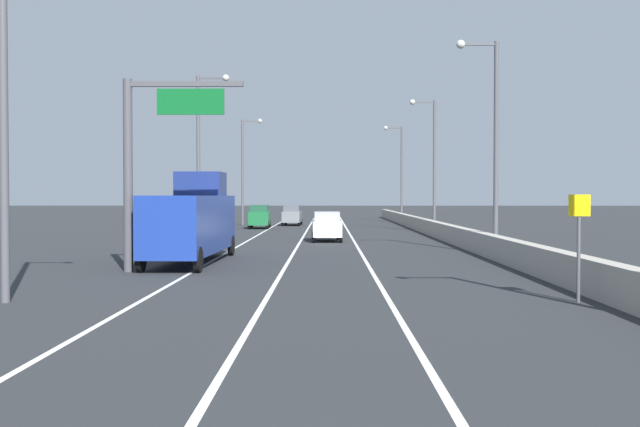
{
  "coord_description": "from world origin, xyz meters",
  "views": [
    {
      "loc": [
        -0.24,
        -5.23,
        2.96
      ],
      "look_at": [
        -0.72,
        42.96,
        1.84
      ],
      "focal_mm": 42.36,
      "sensor_mm": 36.0,
      "label": 1
    }
  ],
  "objects_px": {
    "lamp_post_left_far": "(245,165)",
    "car_green_2": "(260,217)",
    "speed_advisory_sign": "(579,239)",
    "car_white_0": "(327,226)",
    "lamp_post_right_second": "(491,132)",
    "lamp_post_left_near": "(12,80)",
    "box_truck": "(192,221)",
    "lamp_post_right_fourth": "(400,167)",
    "car_gray_1": "(292,215)",
    "lamp_post_right_third": "(431,157)",
    "lamp_post_left_mid": "(202,147)",
    "overhead_sign_gantry": "(147,150)"
  },
  "relations": [
    {
      "from": "lamp_post_left_far",
      "to": "car_green_2",
      "type": "distance_m",
      "value": 9.99
    },
    {
      "from": "speed_advisory_sign",
      "to": "lamp_post_left_far",
      "type": "height_order",
      "value": "lamp_post_left_far"
    },
    {
      "from": "speed_advisory_sign",
      "to": "lamp_post_left_near",
      "type": "height_order",
      "value": "lamp_post_left_near"
    },
    {
      "from": "overhead_sign_gantry",
      "to": "car_white_0",
      "type": "bearing_deg",
      "value": 70.73
    },
    {
      "from": "lamp_post_left_far",
      "to": "car_green_2",
      "type": "xyz_separation_m",
      "value": [
        2.24,
        -8.3,
        -5.1
      ]
    },
    {
      "from": "car_gray_1",
      "to": "car_green_2",
      "type": "height_order",
      "value": "car_green_2"
    },
    {
      "from": "car_white_0",
      "to": "car_gray_1",
      "type": "bearing_deg",
      "value": 97.51
    },
    {
      "from": "lamp_post_left_mid",
      "to": "lamp_post_right_third",
      "type": "bearing_deg",
      "value": 37.37
    },
    {
      "from": "lamp_post_right_second",
      "to": "lamp_post_left_near",
      "type": "bearing_deg",
      "value": -134.36
    },
    {
      "from": "overhead_sign_gantry",
      "to": "lamp_post_right_fourth",
      "type": "xyz_separation_m",
      "value": [
        15.11,
        55.5,
        1.43
      ]
    },
    {
      "from": "lamp_post_left_far",
      "to": "car_gray_1",
      "type": "distance_m",
      "value": 7.19
    },
    {
      "from": "lamp_post_right_second",
      "to": "lamp_post_right_fourth",
      "type": "height_order",
      "value": "same"
    },
    {
      "from": "lamp_post_right_third",
      "to": "car_green_2",
      "type": "xyz_separation_m",
      "value": [
        -14.63,
        7.03,
        -5.1
      ]
    },
    {
      "from": "lamp_post_right_second",
      "to": "lamp_post_left_far",
      "type": "relative_size",
      "value": 1.0
    },
    {
      "from": "overhead_sign_gantry",
      "to": "lamp_post_right_third",
      "type": "distance_m",
      "value": 35.74
    },
    {
      "from": "car_white_0",
      "to": "car_gray_1",
      "type": "relative_size",
      "value": 0.9
    },
    {
      "from": "lamp_post_right_fourth",
      "to": "car_gray_1",
      "type": "relative_size",
      "value": 2.27
    },
    {
      "from": "box_truck",
      "to": "car_white_0",
      "type": "bearing_deg",
      "value": 69.37
    },
    {
      "from": "lamp_post_left_near",
      "to": "lamp_post_left_mid",
      "type": "relative_size",
      "value": 1.0
    },
    {
      "from": "overhead_sign_gantry",
      "to": "lamp_post_right_second",
      "type": "height_order",
      "value": "lamp_post_right_second"
    },
    {
      "from": "lamp_post_left_far",
      "to": "car_white_0",
      "type": "height_order",
      "value": "lamp_post_left_far"
    },
    {
      "from": "car_gray_1",
      "to": "lamp_post_left_far",
      "type": "bearing_deg",
      "value": 166.59
    },
    {
      "from": "lamp_post_right_second",
      "to": "lamp_post_left_mid",
      "type": "distance_m",
      "value": 19.53
    },
    {
      "from": "car_gray_1",
      "to": "box_truck",
      "type": "xyz_separation_m",
      "value": [
        -2.46,
        -42.23,
        0.86
      ]
    },
    {
      "from": "lamp_post_right_fourth",
      "to": "car_green_2",
      "type": "xyz_separation_m",
      "value": [
        -14.27,
        -16.29,
        -5.1
      ]
    },
    {
      "from": "lamp_post_right_third",
      "to": "lamp_post_left_near",
      "type": "height_order",
      "value": "same"
    },
    {
      "from": "lamp_post_right_third",
      "to": "car_gray_1",
      "type": "relative_size",
      "value": 2.27
    },
    {
      "from": "overhead_sign_gantry",
      "to": "lamp_post_right_third",
      "type": "relative_size",
      "value": 0.69
    },
    {
      "from": "speed_advisory_sign",
      "to": "lamp_post_left_mid",
      "type": "xyz_separation_m",
      "value": [
        -15.1,
        27.8,
        4.39
      ]
    },
    {
      "from": "lamp_post_left_near",
      "to": "car_white_0",
      "type": "bearing_deg",
      "value": 73.07
    },
    {
      "from": "overhead_sign_gantry",
      "to": "car_white_0",
      "type": "distance_m",
      "value": 21.43
    },
    {
      "from": "lamp_post_left_mid",
      "to": "lamp_post_left_far",
      "type": "xyz_separation_m",
      "value": [
        -0.29,
        27.99,
        0.0
      ]
    },
    {
      "from": "lamp_post_left_far",
      "to": "lamp_post_left_near",
      "type": "bearing_deg",
      "value": -90.29
    },
    {
      "from": "car_gray_1",
      "to": "lamp_post_right_fourth",
      "type": "bearing_deg",
      "value": 38.21
    },
    {
      "from": "lamp_post_right_third",
      "to": "lamp_post_right_fourth",
      "type": "distance_m",
      "value": 23.33
    },
    {
      "from": "lamp_post_left_near",
      "to": "lamp_post_left_far",
      "type": "xyz_separation_m",
      "value": [
        0.28,
        55.98,
        0.0
      ]
    },
    {
      "from": "speed_advisory_sign",
      "to": "car_white_0",
      "type": "distance_m",
      "value": 29.07
    },
    {
      "from": "car_white_0",
      "to": "box_truck",
      "type": "relative_size",
      "value": 0.43
    },
    {
      "from": "speed_advisory_sign",
      "to": "lamp_post_right_third",
      "type": "height_order",
      "value": "lamp_post_right_third"
    },
    {
      "from": "speed_advisory_sign",
      "to": "box_truck",
      "type": "bearing_deg",
      "value": 136.32
    },
    {
      "from": "car_white_0",
      "to": "car_green_2",
      "type": "distance_m",
      "value": 20.24
    },
    {
      "from": "lamp_post_right_fourth",
      "to": "lamp_post_left_near",
      "type": "distance_m",
      "value": 66.14
    },
    {
      "from": "car_gray_1",
      "to": "box_truck",
      "type": "height_order",
      "value": "box_truck"
    },
    {
      "from": "lamp_post_right_second",
      "to": "car_white_0",
      "type": "relative_size",
      "value": 2.53
    },
    {
      "from": "lamp_post_right_second",
      "to": "overhead_sign_gantry",
      "type": "bearing_deg",
      "value": -149.87
    },
    {
      "from": "car_white_0",
      "to": "box_truck",
      "type": "xyz_separation_m",
      "value": [
        -5.95,
        -15.8,
        0.89
      ]
    },
    {
      "from": "lamp_post_left_mid",
      "to": "lamp_post_left_far",
      "type": "height_order",
      "value": "same"
    },
    {
      "from": "car_gray_1",
      "to": "lamp_post_left_near",
      "type": "bearing_deg",
      "value": -95.37
    },
    {
      "from": "lamp_post_right_fourth",
      "to": "car_green_2",
      "type": "height_order",
      "value": "lamp_post_right_fourth"
    },
    {
      "from": "lamp_post_left_mid",
      "to": "overhead_sign_gantry",
      "type": "bearing_deg",
      "value": -86.77
    }
  ]
}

